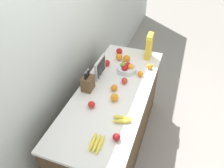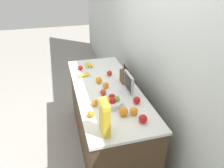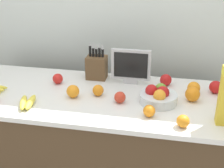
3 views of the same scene
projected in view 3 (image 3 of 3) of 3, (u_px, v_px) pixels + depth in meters
wall_back at (115, 17)px, 2.36m from camera, size 9.00×0.06×2.60m
counter at (99, 154)px, 2.17m from camera, size 1.88×0.75×0.92m
knife_block at (97, 67)px, 2.20m from camera, size 0.14×0.11×0.26m
small_monitor at (131, 66)px, 2.10m from camera, size 0.27×0.03×0.24m
fruit_bowl at (158, 96)px, 1.87m from camera, size 0.23×0.23×0.11m
banana_bunch_left at (27, 102)px, 1.85m from camera, size 0.12×0.19×0.04m
apple_front at (120, 97)px, 1.88m from camera, size 0.07×0.07×0.07m
apple_by_knife_block at (58, 79)px, 2.13m from camera, size 0.07×0.07×0.07m
apple_middle at (166, 80)px, 2.10m from camera, size 0.08×0.08×0.08m
apple_near_bananas at (216, 87)px, 1.99m from camera, size 0.08×0.08×0.08m
orange_by_cereal at (192, 94)px, 1.89m from camera, size 0.09×0.09×0.09m
orange_back_center at (73, 91)px, 1.94m from camera, size 0.08×0.08×0.08m
orange_front_center at (98, 90)px, 1.96m from camera, size 0.07×0.07×0.07m
orange_near_bowl at (183, 121)px, 1.62m from camera, size 0.07×0.07×0.07m
orange_mid_right at (194, 88)px, 1.98m from camera, size 0.08×0.08×0.08m
orange_front_right at (149, 111)px, 1.72m from camera, size 0.07×0.07×0.07m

